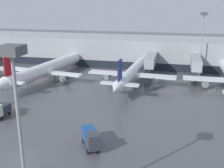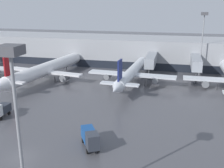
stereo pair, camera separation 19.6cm
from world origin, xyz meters
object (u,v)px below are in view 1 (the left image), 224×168
(service_truck_2, at_px, (91,137))
(parked_jet_3, at_px, (45,69))
(apron_light_mast_2, at_px, (15,89))
(service_truck_0, at_px, (0,110))
(apron_light_mast_0, at_px, (203,26))
(parked_jet_1, at_px, (131,73))

(service_truck_2, bearing_deg, parked_jet_3, -174.37)
(parked_jet_3, bearing_deg, apron_light_mast_2, -147.25)
(service_truck_0, xyz_separation_m, apron_light_mast_0, (37.96, 40.08, 12.53))
(parked_jet_1, xyz_separation_m, service_truck_2, (-0.67, -33.16, -1.47))
(parked_jet_1, distance_m, apron_light_mast_0, 24.84)
(service_truck_0, distance_m, apron_light_mast_2, 31.72)
(parked_jet_1, height_order, apron_light_mast_0, apron_light_mast_0)
(parked_jet_1, bearing_deg, service_truck_2, -177.48)
(service_truck_0, relative_size, service_truck_2, 0.79)
(parked_jet_1, relative_size, apron_light_mast_0, 1.89)
(service_truck_2, relative_size, apron_light_mast_0, 0.31)
(service_truck_2, bearing_deg, parked_jet_1, 149.10)
(parked_jet_3, bearing_deg, service_truck_0, -164.44)
(apron_light_mast_2, bearing_deg, service_truck_0, 129.03)
(parked_jet_3, xyz_separation_m, service_truck_2, (22.73, -32.02, -1.34))
(parked_jet_1, height_order, service_truck_0, parked_jet_1)
(service_truck_0, distance_m, service_truck_2, 20.80)
(apron_light_mast_2, bearing_deg, parked_jet_1, 87.70)
(parked_jet_3, distance_m, service_truck_2, 39.29)
(parked_jet_1, height_order, parked_jet_3, parked_jet_3)
(parked_jet_3, distance_m, service_truck_0, 25.49)
(service_truck_0, bearing_deg, apron_light_mast_2, 38.69)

